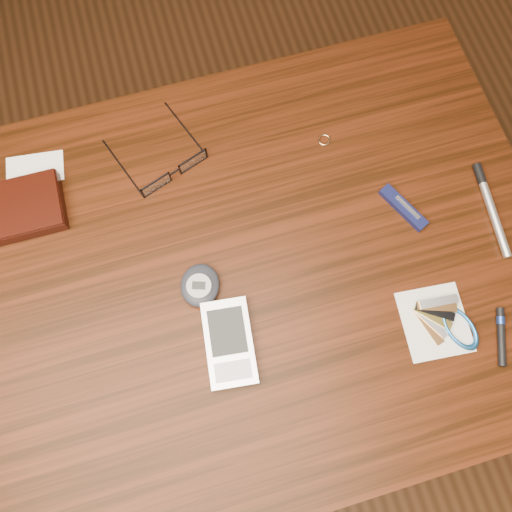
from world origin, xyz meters
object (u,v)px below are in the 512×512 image
at_px(notepad_keys, 447,323).
at_px(pocket_knife, 403,208).
at_px(wallet_and_card, 24,207).
at_px(pedometer, 200,285).
at_px(pda_phone, 229,343).
at_px(eyeglasses, 172,170).
at_px(silver_pen, 489,202).
at_px(desk, 232,290).

relative_size(notepad_keys, pocket_knife, 1.33).
relative_size(wallet_and_card, pedometer, 1.86).
distance_m(wallet_and_card, pda_phone, 0.38).
height_order(pedometer, notepad_keys, pedometer).
height_order(pda_phone, notepad_keys, pda_phone).
xyz_separation_m(wallet_and_card, eyeglasses, (0.23, -0.00, -0.00)).
distance_m(wallet_and_card, notepad_keys, 0.66).
bearing_deg(pocket_knife, wallet_and_card, 163.90).
relative_size(pedometer, silver_pen, 0.51).
height_order(pda_phone, pocket_knife, pda_phone).
height_order(wallet_and_card, notepad_keys, wallet_and_card).
xyz_separation_m(pda_phone, silver_pen, (0.45, 0.10, -0.00)).
xyz_separation_m(pda_phone, pedometer, (-0.02, 0.09, 0.00)).
height_order(pocket_knife, silver_pen, same).
height_order(pedometer, silver_pen, pedometer).
bearing_deg(pda_phone, silver_pen, 12.23).
bearing_deg(pda_phone, wallet_and_card, 130.68).
xyz_separation_m(eyeglasses, silver_pen, (0.46, -0.19, -0.01)).
distance_m(desk, wallet_and_card, 0.35).
relative_size(desk, wallet_and_card, 6.64).
distance_m(pda_phone, pocket_knife, 0.34).
xyz_separation_m(wallet_and_card, pedometer, (0.23, -0.20, -0.00)).
bearing_deg(pda_phone, pedometer, 101.52).
distance_m(wallet_and_card, pocket_knife, 0.59).
relative_size(wallet_and_card, pocket_knife, 1.72).
distance_m(pda_phone, silver_pen, 0.46).
relative_size(eyeglasses, pda_phone, 1.23).
xyz_separation_m(wallet_and_card, notepad_keys, (0.56, -0.35, -0.01)).
bearing_deg(eyeglasses, wallet_and_card, 179.37).
bearing_deg(wallet_and_card, pedometer, -40.56).
height_order(wallet_and_card, pocket_knife, wallet_and_card).
bearing_deg(notepad_keys, pocket_knife, 88.40).
distance_m(pedometer, notepad_keys, 0.36).
bearing_deg(pocket_knife, pda_phone, -158.21).
bearing_deg(pocket_knife, notepad_keys, -91.60).
distance_m(notepad_keys, silver_pen, 0.21).
distance_m(desk, eyeglasses, 0.22).
bearing_deg(desk, silver_pen, -0.59).
bearing_deg(notepad_keys, pda_phone, 168.98).
bearing_deg(pda_phone, eyeglasses, 92.88).
relative_size(pda_phone, pocket_knife, 1.49).
bearing_deg(pedometer, pda_phone, -78.48).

